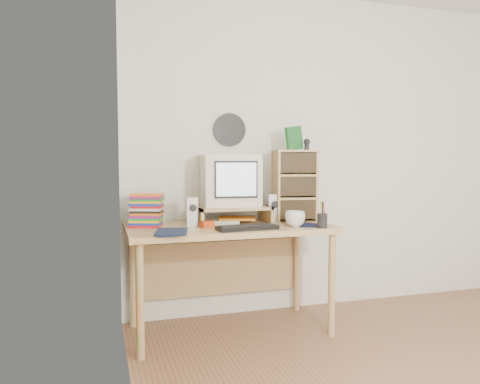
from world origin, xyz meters
TOP-DOWN VIEW (x-y plane):
  - back_wall at (0.00, 1.75)m, footprint 3.50×0.00m
  - left_wall at (-1.75, 0.00)m, footprint 0.00×3.50m
  - curtain at (-1.71, 0.48)m, footprint 0.00×2.20m
  - wall_disc at (-0.93, 1.73)m, footprint 0.25×0.02m
  - desk at (-1.03, 1.44)m, footprint 1.40×0.70m
  - monitor_riser at (-0.98, 1.48)m, footprint 0.52×0.30m
  - crt_monitor at (-0.98, 1.53)m, footprint 0.42×0.42m
  - speaker_left at (-1.29, 1.42)m, footprint 0.08×0.08m
  - speaker_right at (-0.68, 1.46)m, footprint 0.09×0.09m
  - keyboard at (-0.98, 1.15)m, footprint 0.41×0.17m
  - dvd_stack at (-1.58, 1.48)m, footprint 0.24×0.20m
  - cd_rack at (-0.50, 1.48)m, footprint 0.33×0.21m
  - mug at (-0.62, 1.19)m, footprint 0.14×0.14m
  - diary at (-1.56, 1.14)m, footprint 0.26×0.22m
  - mousepad at (-0.52, 1.22)m, footprint 0.27×0.27m
  - pen_cup at (-0.48, 1.07)m, footprint 0.08×0.08m
  - papers at (-1.03, 1.49)m, footprint 0.34×0.29m
  - red_box at (-1.20, 1.32)m, footprint 0.10×0.08m
  - game_box at (-0.51, 1.46)m, footprint 0.14×0.06m
  - webcam at (-0.42, 1.44)m, footprint 0.05×0.05m

SIDE VIEW (x-z plane):
  - desk at x=-1.03m, z-range 0.24..0.99m
  - mousepad at x=-0.52m, z-range 0.75..0.75m
  - keyboard at x=-0.98m, z-range 0.75..0.78m
  - papers at x=-1.03m, z-range 0.75..0.79m
  - red_box at x=-1.20m, z-range 0.75..0.79m
  - diary at x=-1.56m, z-range 0.75..0.80m
  - mug at x=-0.62m, z-range 0.75..0.86m
  - pen_cup at x=-0.48m, z-range 0.75..0.89m
  - monitor_riser at x=-0.98m, z-range 0.78..0.90m
  - speaker_left at x=-1.29m, z-range 0.75..0.95m
  - speaker_right at x=-0.68m, z-range 0.75..0.95m
  - dvd_stack at x=-1.58m, z-range 0.75..1.04m
  - cd_rack at x=-0.50m, z-range 0.75..1.27m
  - crt_monitor at x=-0.98m, z-range 0.87..1.24m
  - curtain at x=-1.71m, z-range 0.05..2.25m
  - back_wall at x=0.00m, z-range -0.50..3.00m
  - left_wall at x=-1.75m, z-range -0.50..3.00m
  - webcam at x=-0.42m, z-range 1.27..1.36m
  - game_box at x=-0.51m, z-range 1.27..1.45m
  - wall_disc at x=-0.93m, z-range 1.30..1.55m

